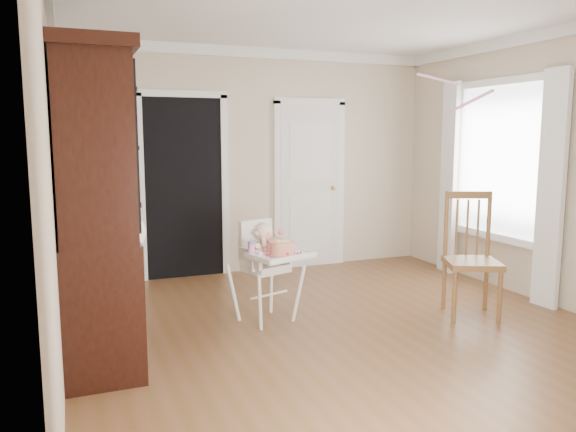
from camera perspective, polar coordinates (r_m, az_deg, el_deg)
name	(u,v)px	position (r m, az deg, el deg)	size (l,w,h in m)	color
floor	(351,335)	(4.87, 6.39, -11.89)	(5.00, 5.00, 0.00)	brown
ceiling	(356,1)	(4.69, 6.95, 20.83)	(5.00, 5.00, 0.00)	white
wall_back	(257,162)	(6.89, -3.22, 5.53)	(4.50, 4.50, 0.00)	beige
wall_left	(53,184)	(4.05, -22.73, 3.05)	(5.00, 5.00, 0.00)	beige
wall_right	(562,169)	(5.99, 26.08, 4.31)	(5.00, 5.00, 0.00)	beige
crown_molding	(356,9)	(4.68, 6.94, 20.11)	(4.50, 5.00, 0.12)	white
doorway	(184,184)	(6.66, -10.53, 3.23)	(1.06, 0.05, 2.22)	black
closet_door	(310,187)	(7.14, 2.22, 3.01)	(0.96, 0.09, 2.13)	white
window_right	(497,171)	(6.51, 20.42, 4.31)	(0.13, 1.84, 2.30)	white
high_chair	(266,259)	(5.03, -2.24, -4.38)	(0.70, 0.79, 0.93)	white
baby	(265,245)	(5.02, -2.40, -2.97)	(0.29, 0.21, 0.38)	beige
cake	(282,248)	(4.81, -0.58, -3.32)	(0.27, 0.27, 0.13)	silver
sippy_cup	(251,248)	(4.82, -3.73, -3.23)	(0.07, 0.07, 0.16)	#CC7DAE
china_cabinet	(95,208)	(4.33, -19.02, 0.80)	(0.60, 1.36, 2.29)	black
dining_chair	(471,259)	(5.49, 18.10, -4.15)	(0.62, 0.62, 1.15)	brown
streamer	(437,79)	(5.48, 14.91, 13.31)	(0.03, 0.50, 0.02)	#FF93CB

